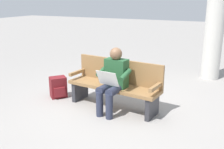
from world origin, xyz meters
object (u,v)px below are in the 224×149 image
Objects in this scene: bench_near at (115,84)px; backpack at (58,87)px; person_seated at (113,79)px; support_pillar at (217,7)px.

backpack is at bearing 10.09° from bench_near.
person_seated reaches higher than bench_near.
support_pillar reaches higher than person_seated.
person_seated is 2.71× the size of backpack.
person_seated is at bearing 173.12° from backpack.
backpack is 0.12× the size of support_pillar.
person_seated is 1.42m from backpack.
backpack is 4.22m from support_pillar.
support_pillar is at bearing -107.61° from person_seated.
bench_near is 0.30m from person_seated.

